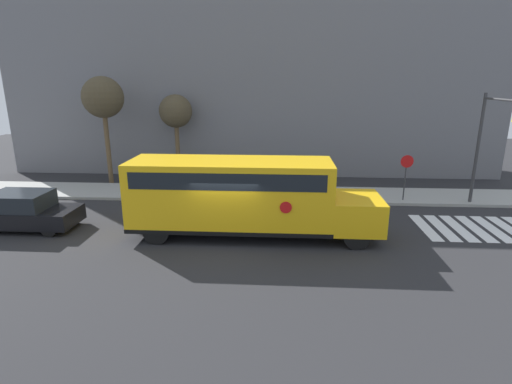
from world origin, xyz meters
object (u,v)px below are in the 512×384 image
Objects in this scene: school_bus at (241,194)px; traffic_light at (490,135)px; stop_sign at (406,172)px; tree_near_sidewalk at (176,112)px; parked_car at (26,211)px; tree_far_sidewalk at (103,98)px.

school_bus is 1.78× the size of traffic_light.
school_bus is 9.31m from stop_sign.
school_bus is 10.74m from tree_near_sidewalk.
school_bus is at bearing -61.87° from tree_near_sidewalk.
school_bus is at bearing -147.70° from stop_sign.
tree_far_sidewalk is (0.33, 7.86, 4.30)m from parked_car.
tree_far_sidewalk is (-8.87, 8.02, 3.31)m from school_bus.
stop_sign is 0.45× the size of traffic_light.
parked_car is at bearing -169.60° from traffic_light.
stop_sign is (17.07, 4.81, 0.85)m from parked_car.
tree_far_sidewalk is at bearing -163.06° from tree_near_sidewalk.
stop_sign is 13.73m from tree_near_sidewalk.
stop_sign is at bearing -18.35° from tree_near_sidewalk.
parked_car is at bearing 178.96° from school_bus.
school_bus is 11.98m from traffic_light.
traffic_light reaches higher than school_bus.
traffic_light is 0.87× the size of tree_far_sidewalk.
parked_car is at bearing -115.24° from tree_near_sidewalk.
tree_near_sidewalk is (-16.10, 5.32, 0.54)m from traffic_light.
traffic_light is (11.17, 3.91, 1.89)m from school_bus.
parked_car is 17.75m from stop_sign.
traffic_light is at bearing -17.98° from stop_sign.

